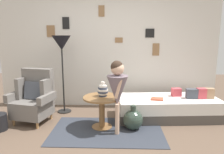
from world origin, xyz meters
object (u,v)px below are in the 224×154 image
object	(u,v)px
daybed	(168,108)
floor_lamp	(62,47)
person_child	(117,87)
book_on_daybed	(157,99)
vase_striped	(103,90)
demijohn_near	(133,120)
armchair	(34,98)
side_table	(102,105)

from	to	relation	value
daybed	floor_lamp	world-z (taller)	floor_lamp
person_child	book_on_daybed	world-z (taller)	person_child
vase_striped	person_child	distance (m)	0.36
vase_striped	demijohn_near	bearing A→B (deg)	-9.82
armchair	side_table	distance (m)	1.30
book_on_daybed	demijohn_near	bearing A→B (deg)	-138.18
armchair	demijohn_near	world-z (taller)	armchair
side_table	book_on_daybed	xyz separation A→B (m)	(1.01, 0.37, 0.01)
side_table	vase_striped	world-z (taller)	vase_striped
book_on_daybed	vase_striped	bearing A→B (deg)	-161.27
armchair	floor_lamp	bearing A→B (deg)	49.66
person_child	book_on_daybed	bearing A→B (deg)	37.89
side_table	book_on_daybed	world-z (taller)	side_table
daybed	book_on_daybed	xyz separation A→B (m)	(-0.23, -0.14, 0.22)
side_table	person_child	distance (m)	0.50
book_on_daybed	daybed	bearing A→B (deg)	30.28
vase_striped	demijohn_near	xyz separation A→B (m)	(0.51, -0.09, -0.48)
vase_striped	demijohn_near	size ratio (longest dim) A/B	0.59
daybed	demijohn_near	world-z (taller)	demijohn_near
side_table	person_child	size ratio (longest dim) A/B	0.53
book_on_daybed	demijohn_near	size ratio (longest dim) A/B	0.52
vase_striped	person_child	world-z (taller)	person_child
daybed	floor_lamp	size ratio (longest dim) A/B	1.24
demijohn_near	side_table	bearing A→B (deg)	173.96
daybed	vase_striped	size ratio (longest dim) A/B	7.78
armchair	person_child	world-z (taller)	person_child
armchair	vase_striped	distance (m)	1.34
vase_striped	floor_lamp	bearing A→B (deg)	140.57
daybed	book_on_daybed	bearing A→B (deg)	-149.72
person_child	book_on_daybed	distance (m)	1.00
armchair	person_child	xyz separation A→B (m)	(1.55, -0.46, 0.33)
floor_lamp	person_child	bearing A→B (deg)	-40.56
person_child	daybed	bearing A→B (deg)	36.19
side_table	demijohn_near	distance (m)	0.58
floor_lamp	side_table	bearing A→B (deg)	-41.36
daybed	demijohn_near	distance (m)	0.90
vase_striped	demijohn_near	world-z (taller)	vase_striped
side_table	floor_lamp	distance (m)	1.49
floor_lamp	armchair	bearing A→B (deg)	-130.34
vase_striped	person_child	xyz separation A→B (m)	(0.25, -0.24, 0.11)
daybed	floor_lamp	xyz separation A→B (m)	(-2.10, 0.25, 1.16)
floor_lamp	book_on_daybed	bearing A→B (deg)	-11.68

